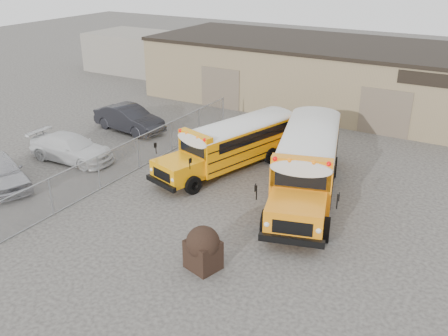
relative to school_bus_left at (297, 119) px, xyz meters
The scene contains 10 objects.
ground 11.09m from the school_bus_left, 88.95° to the right, with size 120.00×120.00×0.00m, color #363331.
warehouse 9.06m from the school_bus_left, 88.73° to the left, with size 30.20×10.20×4.67m.
chainlink_fence 9.88m from the school_bus_left, 126.00° to the right, with size 0.07×18.07×1.81m.
distant_building_left 24.43m from the school_bus_left, 153.18° to the left, with size 8.00×6.00×3.60m, color gray.
school_bus_left is the anchor object (origin of this frame).
school_bus_right 1.29m from the school_bus_left, ahead, with size 5.39×10.85×3.09m.
tarp_bundle 14.19m from the school_bus_left, 81.22° to the right, with size 1.38×1.30×1.71m.
car_silver 16.75m from the school_bus_left, 127.99° to the right, with size 1.92×4.76×1.62m, color #B1B0B5.
car_white 13.29m from the school_bus_left, 137.57° to the right, with size 2.07×5.09×1.48m, color silver.
car_dark 10.87m from the school_bus_left, 161.57° to the right, with size 1.76×5.05×1.66m, color black.
Camera 1 is at (10.48, -16.06, 10.86)m, focal length 40.00 mm.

